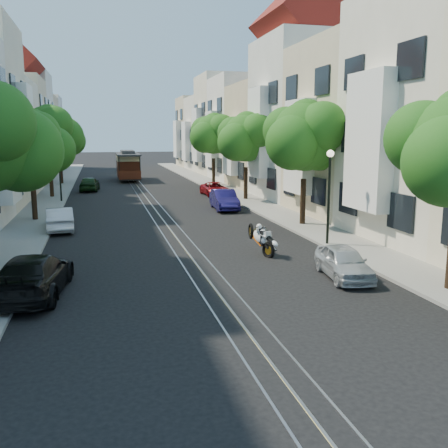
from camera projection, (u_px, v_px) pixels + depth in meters
ground at (141, 191)px, 43.82m from camera, size 200.00×200.00×0.00m
sidewalk_east at (221, 188)px, 45.53m from camera, size 2.50×80.00×0.12m
sidewalk_west at (55, 193)px, 42.08m from camera, size 2.50×80.00×0.12m
rail_left at (135, 191)px, 43.68m from camera, size 0.06×80.00×0.02m
rail_slot at (141, 191)px, 43.82m from camera, size 0.06×80.00×0.02m
rail_right at (148, 191)px, 43.95m from camera, size 0.06×80.00×0.02m
lane_line at (141, 191)px, 43.82m from camera, size 0.08×80.00×0.01m
townhouses_east at (271, 131)px, 45.63m from camera, size 7.75×72.00×12.00m
tree_e_b at (306, 138)px, 26.53m from camera, size 4.93×4.08×6.68m
tree_e_c at (247, 139)px, 37.06m from camera, size 4.84×3.99×6.52m
tree_e_d at (214, 135)px, 47.52m from camera, size 5.01×4.16×6.85m
tree_w_b at (31, 144)px, 27.95m from camera, size 4.72×3.87×6.27m
tree_w_c at (49, 133)px, 38.33m from camera, size 5.13×4.28×7.09m
tree_w_d at (60, 138)px, 48.92m from camera, size 4.84×3.99×6.52m
lamp_east at (329, 183)px, 21.89m from camera, size 0.32×0.32×4.16m
lamp_west at (59, 164)px, 36.08m from camera, size 0.32×0.32×4.16m
sportbike_rider at (261, 238)px, 20.58m from camera, size 0.80×1.73×1.32m
cable_car at (128, 164)px, 53.87m from camera, size 2.40×7.64×2.93m
parked_car_e_near at (344, 262)px, 17.35m from camera, size 1.75×3.46×1.13m
parked_car_e_mid at (224, 200)px, 33.04m from camera, size 1.63×4.10×1.33m
parked_car_e_far at (215, 189)px, 40.71m from camera, size 1.95×3.95×1.08m
parked_car_w_near at (33, 275)px, 15.38m from camera, size 2.36×4.74×1.32m
parked_car_w_mid at (60, 219)px, 25.86m from camera, size 1.60×3.80×1.22m
parked_car_w_far at (90, 184)px, 43.85m from camera, size 1.84×3.92×1.30m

